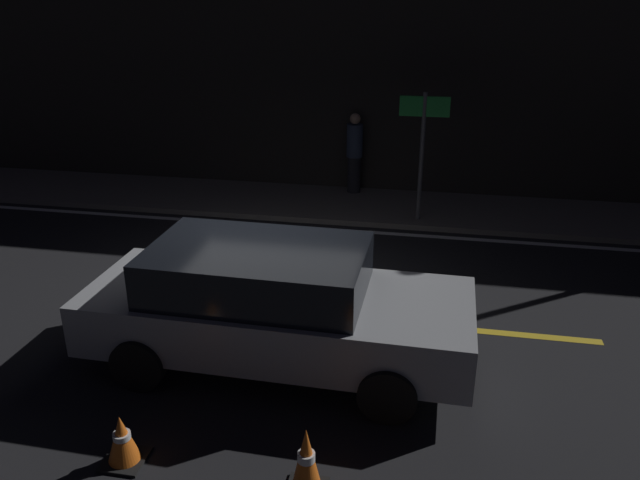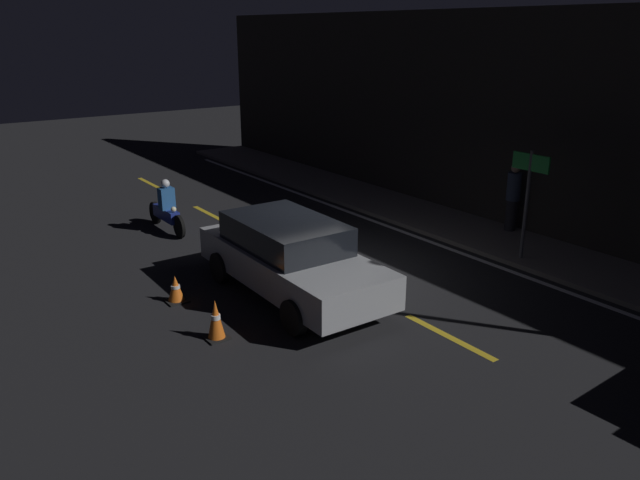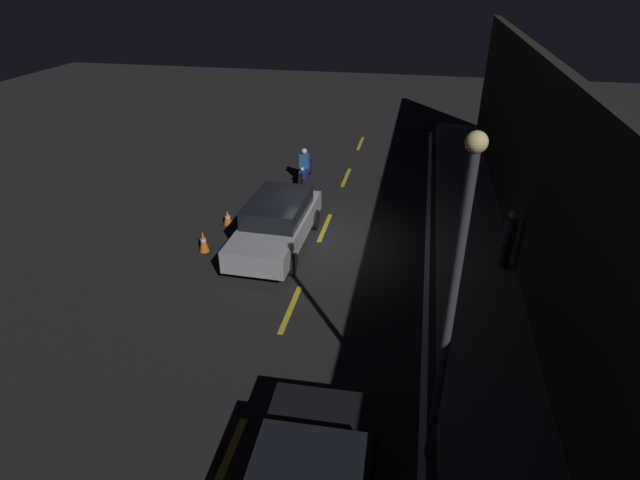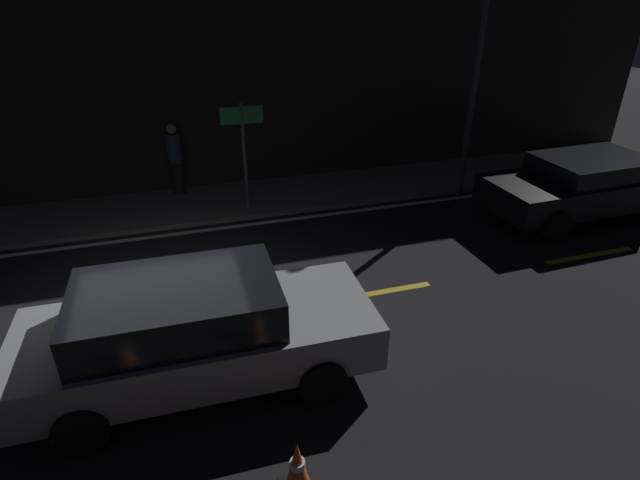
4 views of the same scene
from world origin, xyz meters
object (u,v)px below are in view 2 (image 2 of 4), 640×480
object	(u,v)px
traffic_cone_near	(176,289)
pedestrian	(513,197)
motorcycle	(166,210)
shop_sign	(529,184)
hatchback_silver	(290,256)
traffic_cone_mid	(216,320)

from	to	relation	value
traffic_cone_near	pedestrian	size ratio (longest dim) A/B	0.31
motorcycle	shop_sign	size ratio (longest dim) A/B	0.88
traffic_cone_near	shop_sign	size ratio (longest dim) A/B	0.22
hatchback_silver	traffic_cone_near	distance (m)	2.26
traffic_cone_near	pedestrian	world-z (taller)	pedestrian
motorcycle	shop_sign	bearing A→B (deg)	38.48
pedestrian	traffic_cone_mid	bearing A→B (deg)	-84.99
traffic_cone_near	motorcycle	bearing A→B (deg)	159.38
hatchback_silver	traffic_cone_mid	xyz separation A→B (m)	(0.83, -2.03, -0.44)
hatchback_silver	traffic_cone_mid	size ratio (longest dim) A/B	6.50
motorcycle	traffic_cone_mid	xyz separation A→B (m)	(6.09, -1.67, -0.21)
hatchback_silver	motorcycle	size ratio (longest dim) A/B	2.15
motorcycle	traffic_cone_mid	size ratio (longest dim) A/B	3.02
shop_sign	traffic_cone_mid	bearing A→B (deg)	-95.53
hatchback_silver	shop_sign	bearing A→B (deg)	74.45
hatchback_silver	traffic_cone_near	xyz separation A→B (m)	(-0.98, -1.96, -0.53)
motorcycle	pedestrian	distance (m)	8.74
motorcycle	traffic_cone_near	size ratio (longest dim) A/B	4.06
pedestrian	traffic_cone_near	bearing A→B (deg)	-97.06
traffic_cone_mid	pedestrian	world-z (taller)	pedestrian
pedestrian	hatchback_silver	bearing A→B (deg)	-90.69
traffic_cone_mid	traffic_cone_near	bearing A→B (deg)	178.02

